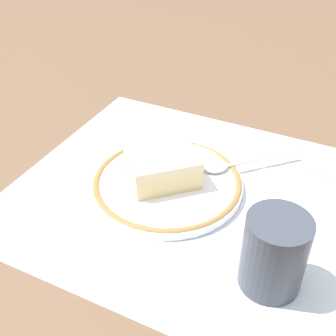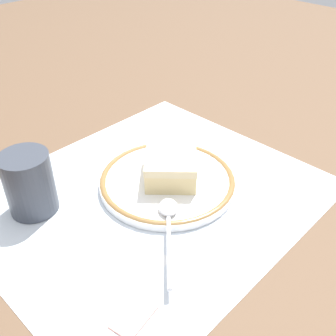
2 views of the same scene
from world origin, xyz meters
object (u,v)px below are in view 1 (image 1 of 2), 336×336
object	(u,v)px
sugar_packet	(325,169)
napkin	(305,198)
cake_slice	(163,166)
plate	(168,182)
cup	(273,257)
spoon	(230,164)

from	to	relation	value
sugar_packet	napkin	bearing A→B (deg)	-99.50
cake_slice	napkin	world-z (taller)	cake_slice
plate	cake_slice	distance (m)	0.03
plate	cup	bearing A→B (deg)	-30.27
cup	spoon	bearing A→B (deg)	122.14
cake_slice	cup	size ratio (longest dim) A/B	1.32
cup	napkin	bearing A→B (deg)	87.41
napkin	sugar_packet	xyz separation A→B (m)	(0.01, 0.07, 0.00)
plate	napkin	bearing A→B (deg)	17.98
cake_slice	napkin	size ratio (longest dim) A/B	0.93
plate	cup	xyz separation A→B (m)	(0.17, -0.10, 0.03)
plate	cup	world-z (taller)	cup
plate	cake_slice	world-z (taller)	cake_slice
cup	napkin	world-z (taller)	cup
cup	sugar_packet	bearing A→B (deg)	85.14
spoon	napkin	world-z (taller)	spoon
cup	sugar_packet	size ratio (longest dim) A/B	1.76
spoon	cup	size ratio (longest dim) A/B	1.33
plate	cake_slice	bearing A→B (deg)	173.13
cake_slice	sugar_packet	bearing A→B (deg)	33.80
cake_slice	spoon	distance (m)	0.10
sugar_packet	spoon	bearing A→B (deg)	-151.21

